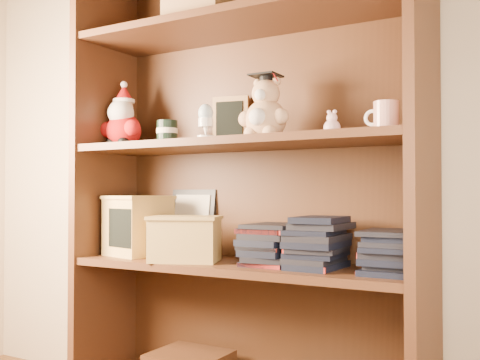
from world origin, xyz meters
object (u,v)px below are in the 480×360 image
object	(u,v)px
grad_teddy_bear	(265,114)
teacher_mug	(385,117)
bookcase	(247,193)
treats_box	(138,225)

from	to	relation	value
grad_teddy_bear	teacher_mug	size ratio (longest dim) A/B	2.11
bookcase	grad_teddy_bear	size ratio (longest dim) A/B	7.51
bookcase	treats_box	distance (m)	0.45
bookcase	grad_teddy_bear	xyz separation A→B (m)	(0.10, -0.06, 0.25)
treats_box	grad_teddy_bear	bearing A→B (deg)	-0.60
grad_teddy_bear	treats_box	world-z (taller)	grad_teddy_bear
treats_box	teacher_mug	bearing A→B (deg)	0.06
grad_teddy_bear	treats_box	distance (m)	0.64
grad_teddy_bear	treats_box	bearing A→B (deg)	179.40
bookcase	treats_box	bearing A→B (deg)	-173.11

